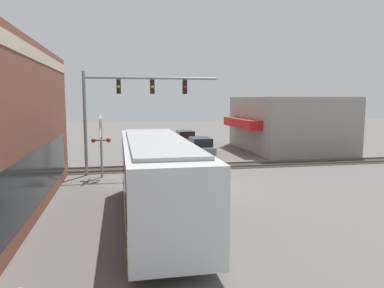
{
  "coord_description": "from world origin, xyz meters",
  "views": [
    {
      "loc": [
        -19.72,
        4.2,
        4.84
      ],
      "look_at": [
        3.7,
        -0.36,
        1.94
      ],
      "focal_mm": 35.0,
      "sensor_mm": 36.0,
      "label": 1
    }
  ],
  "objects": [
    {
      "name": "parked_car_grey",
      "position": [
        11.53,
        -2.6,
        0.71
      ],
      "size": [
        4.48,
        1.82,
        1.53
      ],
      "color": "slate",
      "rests_on": "ground"
    },
    {
      "name": "pedestrian_near_bus",
      "position": [
        -4.83,
        0.55,
        0.93
      ],
      "size": [
        0.34,
        0.34,
        1.81
      ],
      "color": "black",
      "rests_on": "ground"
    },
    {
      "name": "shop_building",
      "position": [
        13.43,
        -11.51,
        2.49
      ],
      "size": [
        11.26,
        9.33,
        4.99
      ],
      "color": "gray",
      "rests_on": "ground"
    },
    {
      "name": "traffic_signal_gantry",
      "position": [
        4.52,
        3.62,
        4.92
      ],
      "size": [
        0.42,
        8.57,
        6.54
      ],
      "color": "gray",
      "rests_on": "ground"
    },
    {
      "name": "crossing_signal",
      "position": [
        3.74,
        5.33,
        2.3
      ],
      "size": [
        1.41,
        1.18,
        3.81
      ],
      "color": "gray",
      "rests_on": "ground"
    },
    {
      "name": "ground_plane",
      "position": [
        0.0,
        0.0,
        0.0
      ],
      "size": [
        120.0,
        120.0,
        0.0
      ],
      "primitive_type": "plane",
      "color": "#605E5B"
    },
    {
      "name": "city_bus",
      "position": [
        -5.45,
        2.8,
        1.82
      ],
      "size": [
        11.05,
        2.59,
        3.31
      ],
      "color": "silver",
      "rests_on": "ground"
    },
    {
      "name": "rail_track_near",
      "position": [
        6.0,
        0.0,
        0.03
      ],
      "size": [
        2.6,
        60.0,
        0.15
      ],
      "color": "#332D28",
      "rests_on": "ground"
    },
    {
      "name": "parked_car_red",
      "position": [
        19.05,
        -2.6,
        0.69
      ],
      "size": [
        4.37,
        1.82,
        1.5
      ],
      "color": "#B21E19",
      "rests_on": "ground"
    }
  ]
}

